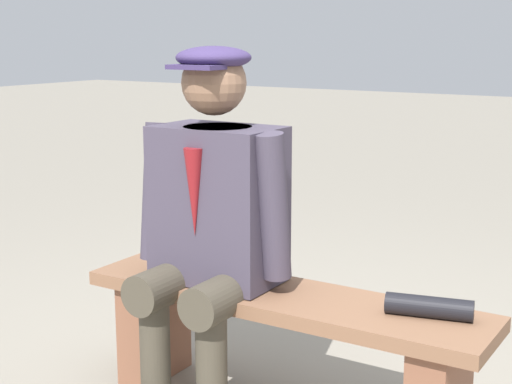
{
  "coord_description": "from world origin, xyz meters",
  "views": [
    {
      "loc": [
        -1.28,
        2.25,
        1.35
      ],
      "look_at": [
        0.11,
        0.0,
        0.8
      ],
      "focal_mm": 54.08,
      "sensor_mm": 36.0,
      "label": 1
    }
  ],
  "objects": [
    {
      "name": "bench",
      "position": [
        0.0,
        0.0,
        0.31
      ],
      "size": [
        1.5,
        0.36,
        0.45
      ],
      "color": "brown",
      "rests_on": "ground"
    },
    {
      "name": "seated_man",
      "position": [
        0.27,
        0.05,
        0.72
      ],
      "size": [
        0.62,
        0.55,
        1.31
      ],
      "color": "#433C4C",
      "rests_on": "ground"
    },
    {
      "name": "rolled_magazine",
      "position": [
        -0.52,
        -0.04,
        0.49
      ],
      "size": [
        0.29,
        0.13,
        0.07
      ],
      "primitive_type": "cylinder",
      "rotation": [
        0.0,
        1.57,
        0.23
      ],
      "color": "black",
      "rests_on": "bench"
    }
  ]
}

